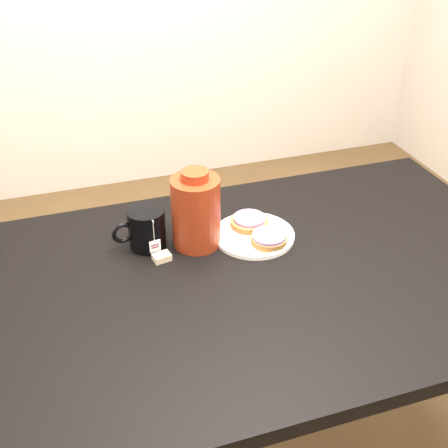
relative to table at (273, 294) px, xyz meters
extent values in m
cube|color=black|center=(0.00, 0.00, 0.06)|extent=(1.40, 0.90, 0.04)
cylinder|color=black|center=(-0.64, 0.39, -0.31)|extent=(0.06, 0.06, 0.71)
cylinder|color=black|center=(0.64, 0.39, -0.31)|extent=(0.06, 0.06, 0.71)
cylinder|color=white|center=(0.00, 0.15, 0.09)|extent=(0.22, 0.22, 0.01)
torus|color=white|center=(0.00, 0.15, 0.10)|extent=(0.22, 0.22, 0.01)
cylinder|color=brown|center=(0.00, 0.19, 0.10)|extent=(0.11, 0.11, 0.02)
cylinder|color=#9B78A2|center=(0.00, 0.19, 0.12)|extent=(0.09, 0.09, 0.01)
cylinder|color=brown|center=(0.02, 0.10, 0.10)|extent=(0.11, 0.11, 0.02)
cylinder|color=#9B78A2|center=(0.02, 0.10, 0.12)|extent=(0.10, 0.10, 0.01)
cylinder|color=black|center=(-0.28, 0.20, 0.14)|extent=(0.11, 0.11, 0.11)
cylinder|color=black|center=(-0.28, 0.20, 0.19)|extent=(0.09, 0.09, 0.00)
torus|color=black|center=(-0.35, 0.19, 0.14)|extent=(0.06, 0.02, 0.06)
cylinder|color=beige|center=(-0.28, 0.15, 0.16)|extent=(0.00, 0.00, 0.06)
cube|color=white|center=(-0.28, 0.15, 0.12)|extent=(0.03, 0.01, 0.03)
cube|color=#C6B793|center=(-0.26, 0.13, 0.09)|extent=(0.05, 0.04, 0.02)
cylinder|color=#621A0C|center=(-0.16, 0.17, 0.18)|extent=(0.17, 0.17, 0.19)
cylinder|color=#621A0C|center=(-0.16, 0.17, 0.29)|extent=(0.07, 0.07, 0.02)
camera|label=1|loc=(-0.48, -1.04, 0.95)|focal=45.00mm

